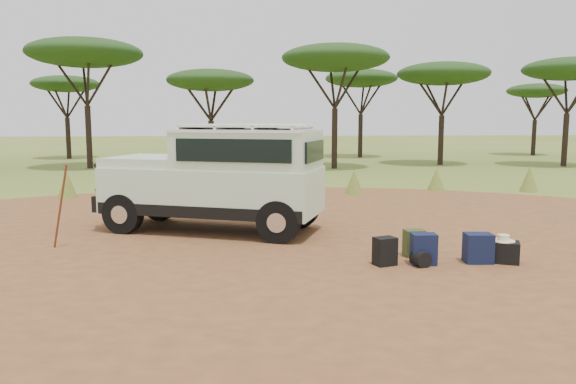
{
  "coord_description": "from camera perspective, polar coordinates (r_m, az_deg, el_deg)",
  "views": [
    {
      "loc": [
        -0.79,
        -9.4,
        2.45
      ],
      "look_at": [
        0.22,
        1.56,
        1.0
      ],
      "focal_mm": 35.0,
      "sensor_mm": 36.0,
      "label": 1
    }
  ],
  "objects": [
    {
      "name": "duffel_navy",
      "position": [
        10.11,
        18.76,
        -5.43
      ],
      "size": [
        0.48,
        0.38,
        0.51
      ],
      "primitive_type": "cube",
      "rotation": [
        0.0,
        0.0,
        -0.1
      ],
      "color": "#131B3C",
      "rests_on": "ground"
    },
    {
      "name": "safari_vehicle",
      "position": [
        12.24,
        -6.95,
        1.22
      ],
      "size": [
        5.08,
        3.44,
        2.32
      ],
      "rotation": [
        0.0,
        0.0,
        -0.37
      ],
      "color": "silver",
      "rests_on": "ground"
    },
    {
      "name": "safari_hat",
      "position": [
        10.24,
        21.03,
        -4.46
      ],
      "size": [
        0.39,
        0.39,
        0.11
      ],
      "color": "beige",
      "rests_on": "hard_case"
    },
    {
      "name": "ground",
      "position": [
        9.74,
        -0.44,
        -7.05
      ],
      "size": [
        140.0,
        140.0,
        0.0
      ],
      "primitive_type": "plane",
      "color": "#5D7028",
      "rests_on": "ground"
    },
    {
      "name": "hard_case",
      "position": [
        10.29,
        20.97,
        -5.71
      ],
      "size": [
        0.63,
        0.55,
        0.37
      ],
      "primitive_type": "cube",
      "rotation": [
        0.0,
        0.0,
        -0.41
      ],
      "color": "black",
      "rests_on": "ground"
    },
    {
      "name": "dirt_clearing",
      "position": [
        9.74,
        -0.44,
        -7.03
      ],
      "size": [
        23.0,
        23.0,
        0.01
      ],
      "primitive_type": "cylinder",
      "color": "brown",
      "rests_on": "ground"
    },
    {
      "name": "grass_fringe",
      "position": [
        18.21,
        -2.37,
        1.04
      ],
      "size": [
        36.6,
        1.6,
        0.9
      ],
      "color": "#5D7028",
      "rests_on": "ground"
    },
    {
      "name": "stuff_sack",
      "position": [
        9.62,
        13.31,
        -6.62
      ],
      "size": [
        0.33,
        0.33,
        0.27
      ],
      "primitive_type": "cylinder",
      "rotation": [
        1.57,
        0.0,
        0.26
      ],
      "color": "black",
      "rests_on": "ground"
    },
    {
      "name": "backpack_navy",
      "position": [
        9.74,
        13.62,
        -5.67
      ],
      "size": [
        0.43,
        0.32,
        0.53
      ],
      "primitive_type": "cube",
      "rotation": [
        0.0,
        0.0,
        -0.08
      ],
      "color": "#131B3C",
      "rests_on": "ground"
    },
    {
      "name": "backpack_olive",
      "position": [
        10.26,
        12.68,
        -5.1
      ],
      "size": [
        0.36,
        0.27,
        0.48
      ],
      "primitive_type": "cube",
      "rotation": [
        0.0,
        0.0,
        0.06
      ],
      "color": "#33431F",
      "rests_on": "ground"
    },
    {
      "name": "backpack_black",
      "position": [
        9.56,
        9.82,
        -5.97
      ],
      "size": [
        0.42,
        0.36,
        0.48
      ],
      "primitive_type": "cube",
      "rotation": [
        0.0,
        0.0,
        0.35
      ],
      "color": "black",
      "rests_on": "ground"
    },
    {
      "name": "acacia_treeline",
      "position": [
        29.35,
        -2.27,
        12.22
      ],
      "size": [
        46.7,
        13.2,
        6.26
      ],
      "color": "black",
      "rests_on": "ground"
    },
    {
      "name": "walking_staff",
      "position": [
        11.33,
        -22.12,
        -1.4
      ],
      "size": [
        0.4,
        0.23,
        1.61
      ],
      "primitive_type": "cylinder",
      "rotation": [
        0.24,
        0.0,
        1.11
      ],
      "color": "maroon",
      "rests_on": "ground"
    }
  ]
}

